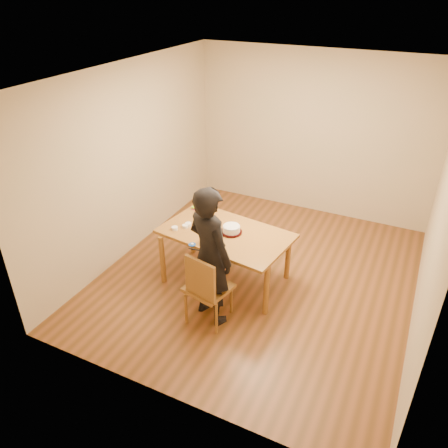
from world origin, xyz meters
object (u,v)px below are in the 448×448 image
at_px(dining_chair, 209,288).
at_px(person, 210,256).
at_px(dining_table, 226,234).
at_px(cake, 231,229).
at_px(cake_plate, 231,232).

distance_m(dining_chair, person, 0.42).
bearing_deg(dining_table, person, -70.25).
bearing_deg(dining_chair, cake, 108.11).
distance_m(dining_table, cake, 0.11).
bearing_deg(person, cake_plate, -61.92).
xyz_separation_m(dining_table, person, (0.15, -0.73, 0.14)).
bearing_deg(person, dining_chair, 112.02).
relative_size(dining_table, dining_chair, 3.49).
xyz_separation_m(dining_chair, person, (0.00, 0.04, 0.42)).
bearing_deg(dining_table, dining_chair, -70.91).
distance_m(dining_chair, cake_plate, 0.86).
height_order(cake_plate, cake, cake).
distance_m(dining_table, person, 0.76).
relative_size(dining_chair, cake_plate, 1.70).
distance_m(dining_table, dining_chair, 0.84).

